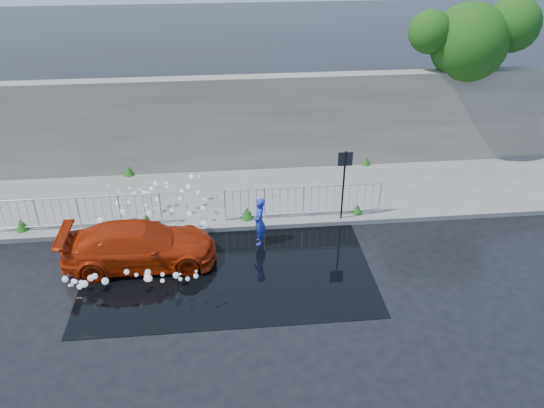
# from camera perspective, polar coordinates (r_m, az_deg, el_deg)

# --- Properties ---
(ground) EXTENTS (90.00, 90.00, 0.00)m
(ground) POSITION_cam_1_polar(r_m,az_deg,el_deg) (14.40, -6.68, -9.33)
(ground) COLOR black
(ground) RESTS_ON ground
(pavement) EXTENTS (30.00, 4.00, 0.15)m
(pavement) POSITION_cam_1_polar(r_m,az_deg,el_deg) (18.51, -6.66, 0.69)
(pavement) COLOR #5C5C58
(pavement) RESTS_ON ground
(curb) EXTENTS (30.00, 0.25, 0.16)m
(curb) POSITION_cam_1_polar(r_m,az_deg,el_deg) (16.79, -6.67, -2.63)
(curb) COLOR #5C5C58
(curb) RESTS_ON ground
(retaining_wall) EXTENTS (30.00, 0.60, 3.50)m
(retaining_wall) POSITION_cam_1_polar(r_m,az_deg,el_deg) (19.72, -6.96, 8.45)
(retaining_wall) COLOR #6B635A
(retaining_wall) RESTS_ON pavement
(puddle) EXTENTS (8.00, 5.00, 0.01)m
(puddle) POSITION_cam_1_polar(r_m,az_deg,el_deg) (15.18, -4.78, -6.84)
(puddle) COLOR black
(puddle) RESTS_ON ground
(sign_post) EXTENTS (0.45, 0.06, 2.50)m
(sign_post) POSITION_cam_1_polar(r_m,az_deg,el_deg) (16.45, 7.77, 3.17)
(sign_post) COLOR black
(sign_post) RESTS_ON ground
(tree) EXTENTS (4.75, 2.81, 6.18)m
(tree) POSITION_cam_1_polar(r_m,az_deg,el_deg) (21.15, 20.94, 16.31)
(tree) COLOR #332114
(tree) RESTS_ON ground
(railing_left) EXTENTS (5.05, 0.05, 1.10)m
(railing_left) POSITION_cam_1_polar(r_m,az_deg,el_deg) (17.35, -20.11, -0.75)
(railing_left) COLOR silver
(railing_left) RESTS_ON pavement
(railing_right) EXTENTS (5.05, 0.05, 1.10)m
(railing_right) POSITION_cam_1_polar(r_m,az_deg,el_deg) (16.92, 3.39, 0.40)
(railing_right) COLOR silver
(railing_right) RESTS_ON pavement
(weeds) EXTENTS (12.17, 3.93, 0.39)m
(weeds) POSITION_cam_1_polar(r_m,az_deg,el_deg) (17.92, -8.07, 0.45)
(weeds) COLOR #184713
(weeds) RESTS_ON pavement
(water_spray) EXTENTS (3.46, 5.66, 1.07)m
(water_spray) POSITION_cam_1_polar(r_m,az_deg,el_deg) (15.64, -13.58, -3.03)
(water_spray) COLOR white
(water_spray) RESTS_ON ground
(red_car) EXTENTS (4.28, 1.80, 1.24)m
(red_car) POSITION_cam_1_polar(r_m,az_deg,el_deg) (15.41, -14.04, -4.32)
(red_car) COLOR #A62306
(red_car) RESTS_ON ground
(person) EXTENTS (0.41, 0.58, 1.52)m
(person) POSITION_cam_1_polar(r_m,az_deg,el_deg) (15.75, -1.37, -1.89)
(person) COLOR #2432B6
(person) RESTS_ON ground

